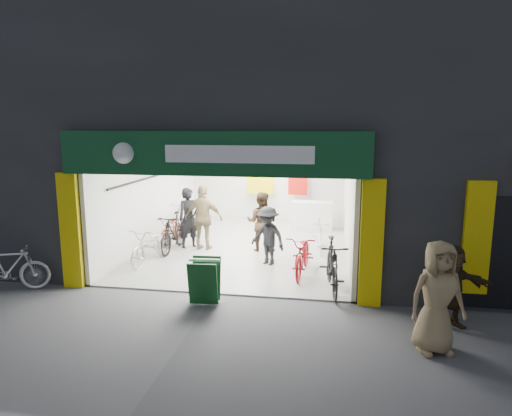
% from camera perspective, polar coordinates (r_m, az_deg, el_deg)
% --- Properties ---
extents(ground, '(60.00, 60.00, 0.00)m').
position_cam_1_polar(ground, '(10.08, -5.22, -10.74)').
color(ground, '#56565B').
rests_on(ground, ground).
extents(building, '(17.00, 10.27, 8.00)m').
position_cam_1_polar(building, '(14.16, 3.41, 13.19)').
color(building, '#232326').
rests_on(building, ground).
extents(bike_left_front, '(0.94, 1.96, 0.99)m').
position_cam_1_polar(bike_left_front, '(12.35, -12.92, -4.55)').
color(bike_left_front, '#B6B5BA').
rests_on(bike_left_front, ground).
extents(bike_left_midfront, '(0.58, 1.90, 1.13)m').
position_cam_1_polar(bike_left_midfront, '(13.32, -10.28, -3.04)').
color(bike_left_midfront, black).
rests_on(bike_left_midfront, ground).
extents(bike_left_midback, '(0.65, 1.65, 0.85)m').
position_cam_1_polar(bike_left_midback, '(14.26, -10.48, -2.72)').
color(bike_left_midback, maroon).
rests_on(bike_left_midback, ground).
extents(bike_left_back, '(0.81, 1.95, 1.13)m').
position_cam_1_polar(bike_left_back, '(15.51, -9.24, -1.08)').
color(bike_left_back, silver).
rests_on(bike_left_back, ground).
extents(bike_right_front, '(0.75, 2.01, 1.18)m').
position_cam_1_polar(bike_right_front, '(10.15, 9.51, -7.17)').
color(bike_right_front, black).
rests_on(bike_right_front, ground).
extents(bike_right_mid, '(0.82, 1.99, 1.02)m').
position_cam_1_polar(bike_right_mid, '(11.25, 5.93, -5.74)').
color(bike_right_mid, maroon).
rests_on(bike_right_mid, ground).
extents(bike_right_back, '(0.63, 1.66, 0.97)m').
position_cam_1_polar(bike_right_back, '(13.22, 7.93, -3.42)').
color(bike_right_back, '#BCBCC1').
rests_on(bike_right_back, ground).
extents(parked_bike, '(1.79, 1.07, 1.04)m').
position_cam_1_polar(parked_bike, '(11.44, -28.52, -6.66)').
color(parked_bike, silver).
rests_on(parked_bike, ground).
extents(customer_a, '(0.78, 0.77, 1.81)m').
position_cam_1_polar(customer_a, '(13.51, -8.38, -1.31)').
color(customer_a, black).
rests_on(customer_a, ground).
extents(customer_b, '(0.88, 0.70, 1.74)m').
position_cam_1_polar(customer_b, '(13.06, 0.64, -1.77)').
color(customer_b, '#352418').
rests_on(customer_b, ground).
extents(customer_c, '(1.17, 1.00, 1.57)m').
position_cam_1_polar(customer_c, '(11.76, 1.49, -3.59)').
color(customer_c, black).
rests_on(customer_c, ground).
extents(customer_d, '(1.16, 0.54, 1.92)m').
position_cam_1_polar(customer_d, '(13.21, -6.56, -1.28)').
color(customer_d, '#8C7951').
rests_on(customer_d, ground).
extents(pedestrian_near, '(1.03, 0.80, 1.85)m').
position_cam_1_polar(pedestrian_near, '(7.93, 21.72, -10.32)').
color(pedestrian_near, '#8F7853').
rests_on(pedestrian_near, ground).
extents(pedestrian_far, '(1.50, 0.91, 1.54)m').
position_cam_1_polar(pedestrian_far, '(8.99, 23.24, -9.03)').
color(pedestrian_far, '#352618').
rests_on(pedestrian_far, ground).
extents(sandwich_board, '(0.64, 0.65, 0.92)m').
position_cam_1_polar(sandwich_board, '(9.47, -6.45, -8.92)').
color(sandwich_board, '#10411A').
rests_on(sandwich_board, ground).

